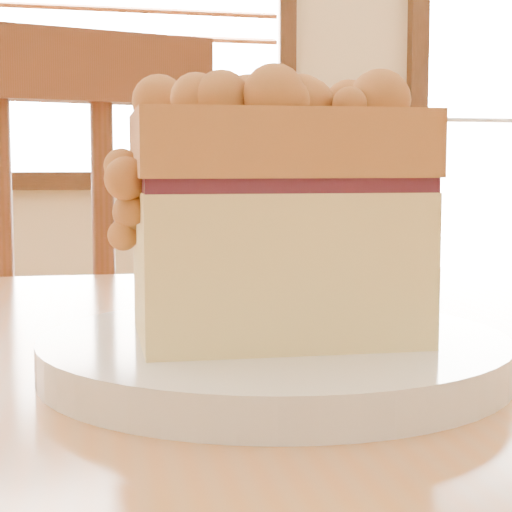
{
  "coord_description": "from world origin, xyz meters",
  "views": [
    {
      "loc": [
        -0.05,
        -0.05,
        0.84
      ],
      "look_at": [
        0.05,
        0.33,
        0.8
      ],
      "focal_mm": 62.0,
      "sensor_mm": 36.0,
      "label": 1
    }
  ],
  "objects": [
    {
      "name": "plate",
      "position": [
        0.05,
        0.3,
        0.76
      ],
      "size": [
        0.19,
        0.19,
        0.02
      ],
      "color": "white",
      "rests_on": "cafe_table_main"
    },
    {
      "name": "cake_slice",
      "position": [
        0.05,
        0.3,
        0.82
      ],
      "size": [
        0.13,
        0.09,
        0.11
      ],
      "rotation": [
        0.0,
        0.0,
        -0.07
      ],
      "color": "#FFE090",
      "rests_on": "plate"
    },
    {
      "name": "entry_door",
      "position": [
        2.3,
        3.98,
        1.2
      ],
      "size": [
        1.08,
        0.06,
        2.29
      ],
      "color": "white",
      "rests_on": "ground"
    }
  ]
}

